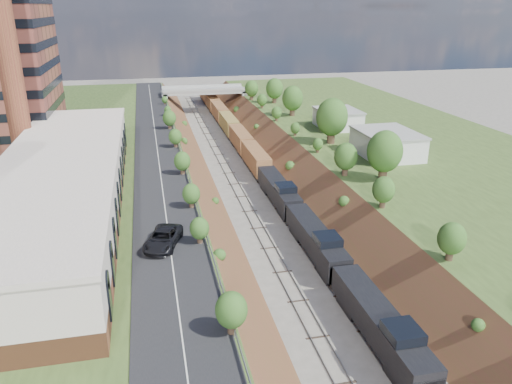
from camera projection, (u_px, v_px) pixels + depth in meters
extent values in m
cube|color=#374D1F|center=(54.00, 177.00, 84.06)|extent=(44.00, 180.00, 5.00)
cube|color=#374D1F|center=(411.00, 154.00, 97.43)|extent=(44.00, 180.00, 5.00)
cube|color=brown|center=(186.00, 182.00, 89.39)|extent=(10.00, 180.00, 10.00)
cube|color=brown|center=(303.00, 173.00, 93.85)|extent=(10.00, 180.00, 10.00)
cube|color=gray|center=(232.00, 178.00, 91.06)|extent=(1.58, 180.00, 0.18)
cube|color=gray|center=(259.00, 176.00, 92.11)|extent=(1.58, 180.00, 0.18)
cube|color=black|center=(158.00, 156.00, 86.71)|extent=(8.00, 180.00, 0.10)
cube|color=#99999E|center=(182.00, 152.00, 87.37)|extent=(0.06, 171.00, 0.30)
cube|color=brown|center=(65.00, 202.00, 63.69)|extent=(14.00, 62.00, 2.20)
cube|color=beige|center=(61.00, 178.00, 62.55)|extent=(14.00, 62.00, 4.30)
cube|color=beige|center=(58.00, 159.00, 61.71)|extent=(14.30, 62.30, 0.50)
cylinder|color=brown|center=(5.00, 40.00, 71.91)|extent=(3.20, 3.20, 40.00)
cube|color=gray|center=(165.00, 103.00, 144.90)|extent=(1.50, 8.00, 6.20)
cube|color=gray|center=(242.00, 100.00, 149.56)|extent=(1.50, 8.00, 6.20)
cube|color=gray|center=(204.00, 91.00, 146.15)|extent=(24.00, 8.00, 1.00)
cube|color=gray|center=(205.00, 90.00, 142.21)|extent=(24.00, 0.30, 0.80)
cube|color=gray|center=(202.00, 86.00, 149.52)|extent=(24.00, 0.30, 0.80)
cube|color=silver|center=(387.00, 144.00, 86.61)|extent=(9.00, 12.00, 4.00)
cube|color=silver|center=(338.00, 119.00, 106.70)|extent=(8.00, 10.00, 3.60)
cylinder|color=#473323|center=(383.00, 172.00, 74.56)|extent=(1.30, 1.30, 2.62)
ellipsoid|color=#345A20|center=(385.00, 151.00, 73.46)|extent=(5.25, 5.25, 6.30)
cylinder|color=#473323|center=(209.00, 257.00, 50.68)|extent=(0.66, 0.66, 1.22)
ellipsoid|color=#345A20|center=(209.00, 244.00, 50.17)|extent=(2.45, 2.45, 2.94)
cube|color=black|center=(407.00, 379.00, 41.42)|extent=(2.40, 4.00, 0.90)
cube|color=black|center=(380.00, 323.00, 45.86)|extent=(2.85, 17.08, 2.69)
cube|color=black|center=(418.00, 379.00, 39.57)|extent=(2.62, 3.00, 1.80)
cube|color=silver|center=(420.00, 369.00, 39.22)|extent=(2.62, 3.00, 0.15)
cube|color=black|center=(403.00, 332.00, 41.51)|extent=(2.79, 3.10, 0.90)
cube|color=black|center=(316.00, 239.00, 62.39)|extent=(2.85, 17.08, 2.69)
cube|color=black|center=(278.00, 190.00, 78.93)|extent=(2.85, 17.08, 2.69)
cube|color=brown|center=(224.00, 117.00, 129.33)|extent=(2.85, 91.41, 3.42)
imported|color=black|center=(163.00, 238.00, 53.82)|extent=(5.01, 7.26, 1.84)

